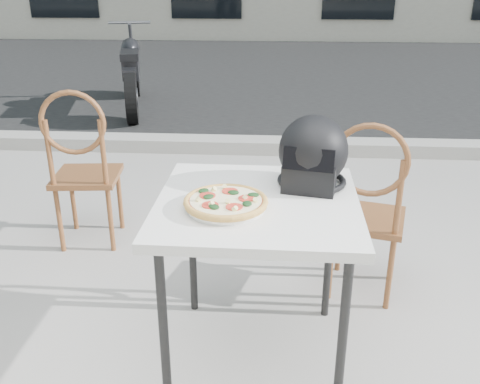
# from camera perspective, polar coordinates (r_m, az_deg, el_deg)

# --- Properties ---
(ground) EXTENTS (80.00, 80.00, 0.00)m
(ground) POSITION_cam_1_polar(r_m,az_deg,el_deg) (2.35, 5.42, -19.67)
(ground) COLOR #A09D98
(ground) RESTS_ON ground
(street_asphalt) EXTENTS (30.00, 8.00, 0.00)m
(street_asphalt) POSITION_cam_1_polar(r_m,az_deg,el_deg) (8.88, 4.45, 12.53)
(street_asphalt) COLOR black
(street_asphalt) RESTS_ON ground
(curb) EXTENTS (30.00, 0.25, 0.12)m
(curb) POSITION_cam_1_polar(r_m,az_deg,el_deg) (4.97, 4.72, 4.93)
(curb) COLOR #A19D96
(curb) RESTS_ON ground
(cafe_table_main) EXTENTS (0.80, 0.80, 0.75)m
(cafe_table_main) POSITION_cam_1_polar(r_m,az_deg,el_deg) (2.11, 1.88, -2.54)
(cafe_table_main) COLOR white
(cafe_table_main) RESTS_ON ground
(plate) EXTENTS (0.36, 0.36, 0.02)m
(plate) POSITION_cam_1_polar(r_m,az_deg,el_deg) (2.00, -1.52, -1.60)
(plate) COLOR white
(plate) RESTS_ON cafe_table_main
(pizza) EXTENTS (0.33, 0.33, 0.04)m
(pizza) POSITION_cam_1_polar(r_m,az_deg,el_deg) (1.99, -1.53, -1.01)
(pizza) COLOR gold
(pizza) RESTS_ON plate
(helmet) EXTENTS (0.34, 0.35, 0.29)m
(helmet) POSITION_cam_1_polar(r_m,az_deg,el_deg) (2.20, 7.77, 3.91)
(helmet) COLOR black
(helmet) RESTS_ON cafe_table_main
(cafe_chair_main) EXTENTS (0.44, 0.44, 0.95)m
(cafe_chair_main) POSITION_cam_1_polar(r_m,az_deg,el_deg) (2.67, 13.44, -1.07)
(cafe_chair_main) COLOR brown
(cafe_chair_main) RESTS_ON ground
(cafe_chair_side) EXTENTS (0.41, 0.41, 0.98)m
(cafe_chair_side) POSITION_cam_1_polar(r_m,az_deg,el_deg) (3.24, -16.52, 3.19)
(cafe_chair_side) COLOR brown
(cafe_chair_side) RESTS_ON ground
(motorcycle) EXTENTS (0.64, 1.93, 0.97)m
(motorcycle) POSITION_cam_1_polar(r_m,az_deg,el_deg) (6.60, -11.45, 12.33)
(motorcycle) COLOR black
(motorcycle) RESTS_ON street_asphalt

